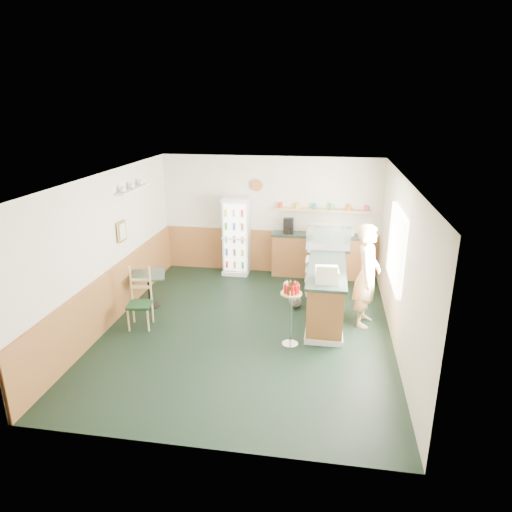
% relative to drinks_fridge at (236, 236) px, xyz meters
% --- Properties ---
extents(ground, '(6.00, 6.00, 0.00)m').
position_rel_drinks_fridge_xyz_m(ground, '(0.75, -2.74, -0.90)').
color(ground, black).
rests_on(ground, ground).
extents(room_envelope, '(5.04, 6.02, 2.72)m').
position_rel_drinks_fridge_xyz_m(room_envelope, '(0.52, -2.01, 0.63)').
color(room_envelope, beige).
rests_on(room_envelope, ground).
extents(service_counter, '(0.68, 3.01, 1.01)m').
position_rel_drinks_fridge_xyz_m(service_counter, '(2.10, -1.66, -0.44)').
color(service_counter, brown).
rests_on(service_counter, ground).
extents(back_counter, '(2.24, 0.42, 1.69)m').
position_rel_drinks_fridge_xyz_m(back_counter, '(1.93, 0.06, -0.35)').
color(back_counter, brown).
rests_on(back_counter, ground).
extents(drinks_fridge, '(0.59, 0.52, 1.79)m').
position_rel_drinks_fridge_xyz_m(drinks_fridge, '(0.00, 0.00, 0.00)').
color(drinks_fridge, white).
rests_on(drinks_fridge, ground).
extents(display_case, '(0.88, 0.46, 0.50)m').
position_rel_drinks_fridge_xyz_m(display_case, '(2.10, -1.05, 0.36)').
color(display_case, silver).
rests_on(display_case, service_counter).
extents(cash_register, '(0.40, 0.42, 0.22)m').
position_rel_drinks_fridge_xyz_m(cash_register, '(2.10, -2.77, 0.22)').
color(cash_register, beige).
rests_on(cash_register, service_counter).
extents(shopkeeper, '(0.56, 0.70, 1.87)m').
position_rel_drinks_fridge_xyz_m(shopkeeper, '(2.80, -2.20, 0.04)').
color(shopkeeper, tan).
rests_on(shopkeeper, ground).
extents(condiment_stand, '(0.35, 0.35, 1.09)m').
position_rel_drinks_fridge_xyz_m(condiment_stand, '(1.55, -3.18, -0.14)').
color(condiment_stand, silver).
rests_on(condiment_stand, ground).
extents(newspaper_rack, '(0.09, 0.47, 0.74)m').
position_rel_drinks_fridge_xyz_m(newspaper_rack, '(1.74, -1.55, -0.30)').
color(newspaper_rack, black).
rests_on(newspaper_rack, ground).
extents(cafe_table, '(0.78, 0.78, 0.68)m').
position_rel_drinks_fridge_xyz_m(cafe_table, '(-1.30, -2.12, -0.42)').
color(cafe_table, black).
rests_on(cafe_table, ground).
extents(cafe_chair, '(0.46, 0.46, 1.08)m').
position_rel_drinks_fridge_xyz_m(cafe_chair, '(-1.15, -2.88, -0.33)').
color(cafe_chair, black).
rests_on(cafe_chair, ground).
extents(dog_doorstop, '(0.25, 0.32, 0.30)m').
position_rel_drinks_fridge_xyz_m(dog_doorstop, '(1.51, -1.72, -0.75)').
color(dog_doorstop, gray).
rests_on(dog_doorstop, ground).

